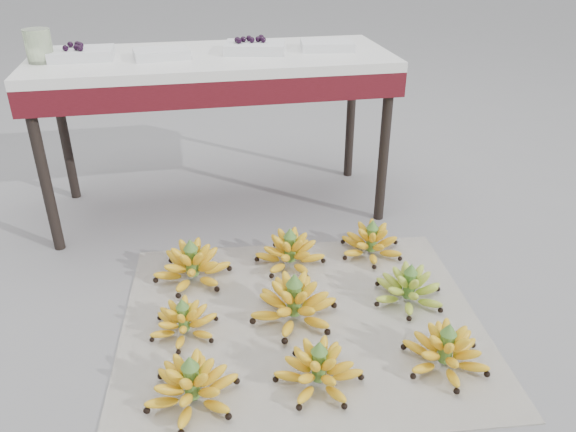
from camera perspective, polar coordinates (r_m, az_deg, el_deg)
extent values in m
plane|color=slate|center=(2.06, -1.24, -9.71)|extent=(60.00, 60.00, 0.00)
cube|color=white|center=(2.02, 1.40, -10.61)|extent=(1.33, 1.15, 0.01)
ellipsoid|color=yellow|center=(1.73, -9.67, -17.02)|extent=(0.29, 0.29, 0.08)
ellipsoid|color=yellow|center=(1.71, -9.77, -16.17)|extent=(0.20, 0.20, 0.06)
ellipsoid|color=yellow|center=(1.68, -9.87, -15.34)|extent=(0.13, 0.13, 0.05)
cylinder|color=#47752D|center=(1.71, -9.77, -16.17)|extent=(0.05, 0.05, 0.11)
cone|color=#47752D|center=(1.66, -9.98, -14.38)|extent=(0.05, 0.05, 0.04)
ellipsoid|color=yellow|center=(1.76, 3.12, -15.64)|extent=(0.34, 0.34, 0.08)
ellipsoid|color=yellow|center=(1.74, 3.15, -14.82)|extent=(0.24, 0.24, 0.06)
ellipsoid|color=yellow|center=(1.72, 3.18, -14.03)|extent=(0.16, 0.16, 0.05)
cylinder|color=#47752D|center=(1.74, 3.15, -14.82)|extent=(0.04, 0.04, 0.11)
cone|color=#47752D|center=(1.69, 3.22, -13.12)|extent=(0.05, 0.05, 0.04)
ellipsoid|color=yellow|center=(1.89, 15.65, -13.44)|extent=(0.28, 0.28, 0.08)
ellipsoid|color=yellow|center=(1.86, 15.79, -12.63)|extent=(0.19, 0.19, 0.06)
ellipsoid|color=yellow|center=(1.84, 15.92, -11.85)|extent=(0.13, 0.13, 0.05)
cylinder|color=#47752D|center=(1.86, 15.79, -12.63)|extent=(0.04, 0.04, 0.11)
cone|color=#47752D|center=(1.82, 16.08, -10.95)|extent=(0.05, 0.05, 0.04)
ellipsoid|color=yellow|center=(1.97, -10.49, -10.80)|extent=(0.24, 0.24, 0.07)
ellipsoid|color=yellow|center=(1.95, -10.57, -10.11)|extent=(0.17, 0.17, 0.05)
ellipsoid|color=yellow|center=(1.94, -10.64, -9.45)|extent=(0.11, 0.11, 0.04)
cylinder|color=#47752D|center=(1.95, -10.57, -10.11)|extent=(0.04, 0.04, 0.10)
cone|color=#47752D|center=(1.92, -10.72, -8.69)|extent=(0.05, 0.05, 0.03)
ellipsoid|color=yellow|center=(2.00, 0.63, -9.28)|extent=(0.37, 0.37, 0.09)
ellipsoid|color=yellow|center=(1.97, 0.64, -8.36)|extent=(0.26, 0.26, 0.07)
ellipsoid|color=yellow|center=(1.95, 0.65, -7.47)|extent=(0.17, 0.17, 0.06)
cylinder|color=#47752D|center=(1.97, 0.64, -8.36)|extent=(0.05, 0.05, 0.13)
cone|color=#47752D|center=(1.93, 0.65, -6.44)|extent=(0.06, 0.06, 0.05)
ellipsoid|color=#89B138|center=(2.13, 12.14, -7.54)|extent=(0.30, 0.30, 0.08)
ellipsoid|color=#89B138|center=(2.11, 12.23, -6.78)|extent=(0.21, 0.21, 0.06)
ellipsoid|color=#89B138|center=(2.09, 12.32, -6.05)|extent=(0.14, 0.14, 0.05)
cylinder|color=#47752D|center=(2.11, 12.23, -6.78)|extent=(0.04, 0.04, 0.11)
cone|color=#47752D|center=(2.07, 12.42, -5.22)|extent=(0.05, 0.05, 0.04)
ellipsoid|color=yellow|center=(2.23, -9.67, -5.36)|extent=(0.30, 0.30, 0.09)
ellipsoid|color=yellow|center=(2.21, -9.75, -4.53)|extent=(0.21, 0.21, 0.07)
ellipsoid|color=yellow|center=(2.19, -9.82, -3.74)|extent=(0.14, 0.14, 0.05)
cylinder|color=#47752D|center=(2.21, -9.75, -4.53)|extent=(0.05, 0.05, 0.12)
cone|color=#47752D|center=(2.17, -9.91, -2.83)|extent=(0.06, 0.06, 0.04)
ellipsoid|color=yellow|center=(2.29, 0.20, -4.03)|extent=(0.37, 0.37, 0.08)
ellipsoid|color=yellow|center=(2.27, 0.20, -3.26)|extent=(0.26, 0.26, 0.06)
ellipsoid|color=yellow|center=(2.25, 0.20, -2.53)|extent=(0.17, 0.17, 0.05)
cylinder|color=#47752D|center=(2.27, 0.20, -3.26)|extent=(0.05, 0.05, 0.11)
cone|color=#47752D|center=(2.23, 0.21, -1.69)|extent=(0.05, 0.05, 0.04)
ellipsoid|color=yellow|center=(2.38, 8.44, -2.99)|extent=(0.32, 0.32, 0.08)
ellipsoid|color=yellow|center=(2.36, 8.49, -2.28)|extent=(0.22, 0.22, 0.06)
ellipsoid|color=yellow|center=(2.35, 8.55, -1.59)|extent=(0.15, 0.15, 0.05)
cylinder|color=#47752D|center=(2.36, 8.49, -2.28)|extent=(0.04, 0.04, 0.11)
cone|color=#47752D|center=(2.33, 8.61, -0.81)|extent=(0.05, 0.05, 0.04)
cylinder|color=black|center=(2.47, -23.57, 3.96)|extent=(0.05, 0.05, 0.70)
cylinder|color=black|center=(2.56, 9.73, 6.74)|extent=(0.05, 0.05, 0.70)
cylinder|color=black|center=(2.94, -21.83, 7.99)|extent=(0.05, 0.05, 0.70)
cylinder|color=black|center=(3.01, 6.40, 10.29)|extent=(0.05, 0.05, 0.70)
cube|color=#520F19|center=(2.56, -7.57, 13.96)|extent=(1.54, 0.62, 0.10)
cube|color=silver|center=(2.54, -7.68, 15.53)|extent=(1.54, 0.62, 0.04)
cube|color=silver|center=(2.57, -20.21, 15.21)|extent=(0.26, 0.19, 0.04)
sphere|color=black|center=(2.52, -20.36, 15.68)|extent=(0.02, 0.02, 0.02)
sphere|color=black|center=(2.54, -21.68, 15.56)|extent=(0.02, 0.02, 0.02)
sphere|color=black|center=(2.61, -21.25, 15.93)|extent=(0.02, 0.02, 0.02)
sphere|color=black|center=(2.58, -20.32, 15.97)|extent=(0.02, 0.02, 0.02)
sphere|color=black|center=(2.61, -20.61, 16.03)|extent=(0.02, 0.02, 0.02)
sphere|color=black|center=(2.54, -20.71, 15.73)|extent=(0.02, 0.02, 0.02)
sphere|color=black|center=(2.60, -20.46, 16.01)|extent=(0.02, 0.02, 0.02)
cube|color=silver|center=(2.50, -12.73, 15.82)|extent=(0.24, 0.19, 0.04)
cube|color=silver|center=(2.55, -3.37, 16.73)|extent=(0.29, 0.24, 0.04)
sphere|color=black|center=(2.58, -3.99, 17.57)|extent=(0.02, 0.02, 0.02)
sphere|color=black|center=(2.60, -2.75, 17.67)|extent=(0.02, 0.02, 0.02)
sphere|color=black|center=(2.53, -5.01, 17.32)|extent=(0.02, 0.02, 0.02)
sphere|color=black|center=(2.55, -5.16, 17.40)|extent=(0.02, 0.02, 0.02)
sphere|color=black|center=(2.56, -4.56, 17.46)|extent=(0.02, 0.02, 0.02)
sphere|color=black|center=(2.54, -3.69, 17.42)|extent=(0.02, 0.02, 0.02)
sphere|color=black|center=(2.54, -2.54, 17.46)|extent=(0.02, 0.02, 0.02)
sphere|color=black|center=(2.56, -3.07, 17.50)|extent=(0.02, 0.02, 0.02)
sphere|color=black|center=(2.55, -5.19, 17.39)|extent=(0.02, 0.02, 0.02)
sphere|color=black|center=(2.56, -3.03, 17.51)|extent=(0.02, 0.02, 0.02)
cube|color=silver|center=(2.61, 3.99, 16.92)|extent=(0.25, 0.20, 0.04)
cylinder|color=#DEF5C3|center=(2.56, -24.00, 15.52)|extent=(0.12, 0.12, 0.13)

